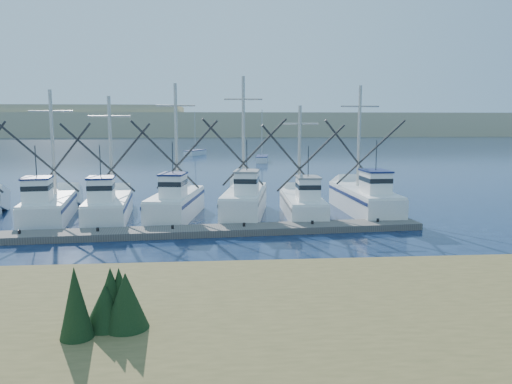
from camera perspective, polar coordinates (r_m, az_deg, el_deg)
ground at (r=22.65m, az=9.79°, el=-8.12°), size 500.00×500.00×0.00m
shore_bank at (r=12.54m, az=-16.17°, el=-18.09°), size 40.00×10.00×1.60m
floating_dock at (r=28.11m, az=-9.51°, el=-4.53°), size 28.78×4.08×0.38m
dune_ridge at (r=231.10m, az=-3.46°, el=7.72°), size 360.00×60.00×10.00m
trawler_fleet at (r=32.78m, az=-7.46°, el=-1.30°), size 28.42×9.31×9.28m
sailboat_near at (r=77.94m, az=0.70°, el=3.80°), size 2.43×5.88×8.10m
sailboat_far at (r=94.47m, az=-6.95°, el=4.48°), size 4.10×6.13×8.10m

